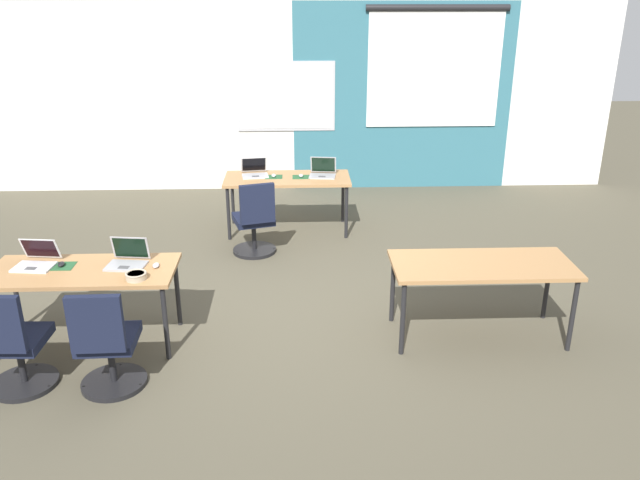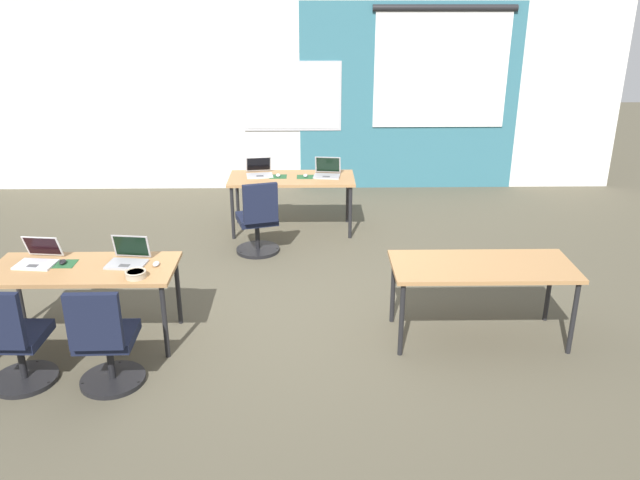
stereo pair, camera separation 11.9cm
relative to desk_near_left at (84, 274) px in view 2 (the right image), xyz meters
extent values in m
plane|color=#4C4738|center=(1.75, 0.60, -0.66)|extent=(24.00, 24.00, 0.00)
cube|color=silver|center=(1.75, 4.80, 0.74)|extent=(10.00, 0.20, 2.80)
cube|color=#336B7A|center=(3.50, 4.69, 0.74)|extent=(3.33, 0.01, 2.80)
cube|color=#B7B7BC|center=(1.73, 4.69, 0.78)|extent=(1.48, 0.02, 1.04)
cube|color=white|center=(1.73, 4.68, 0.78)|extent=(1.40, 0.02, 0.96)
cube|color=white|center=(3.95, 4.67, 1.15)|extent=(2.00, 0.02, 1.67)
cylinder|color=black|center=(3.95, 4.67, 2.04)|extent=(2.10, 0.10, 0.10)
cube|color=#A37547|center=(0.00, 0.00, 0.04)|extent=(1.60, 0.70, 0.04)
cylinder|color=black|center=(0.74, -0.30, -0.32)|extent=(0.04, 0.04, 0.68)
cylinder|color=black|center=(-0.74, 0.30, -0.32)|extent=(0.04, 0.04, 0.68)
cylinder|color=black|center=(0.74, 0.30, -0.32)|extent=(0.04, 0.04, 0.68)
cube|color=#A37547|center=(3.50, 0.00, 0.04)|extent=(1.60, 0.70, 0.04)
cylinder|color=black|center=(2.76, -0.30, -0.32)|extent=(0.04, 0.04, 0.68)
cylinder|color=black|center=(4.24, -0.30, -0.32)|extent=(0.04, 0.04, 0.68)
cylinder|color=black|center=(2.76, 0.30, -0.32)|extent=(0.04, 0.04, 0.68)
cylinder|color=black|center=(4.24, 0.30, -0.32)|extent=(0.04, 0.04, 0.68)
cube|color=#A37547|center=(1.75, 2.80, 0.04)|extent=(1.60, 0.70, 0.04)
cylinder|color=black|center=(1.01, 2.50, -0.32)|extent=(0.04, 0.04, 0.68)
cylinder|color=black|center=(2.49, 2.50, -0.32)|extent=(0.04, 0.04, 0.68)
cylinder|color=black|center=(1.01, 3.10, -0.32)|extent=(0.04, 0.04, 0.68)
cylinder|color=black|center=(2.49, 3.10, -0.32)|extent=(0.04, 0.04, 0.68)
cube|color=#9E9EA3|center=(2.20, 2.80, 0.07)|extent=(0.36, 0.27, 0.02)
cube|color=#4C4C4F|center=(2.19, 2.75, 0.08)|extent=(0.10, 0.07, 0.00)
cube|color=#9E9EA3|center=(2.22, 2.94, 0.18)|extent=(0.34, 0.10, 0.22)
cube|color=black|center=(2.22, 2.94, 0.19)|extent=(0.30, 0.09, 0.19)
cube|color=#23512D|center=(1.93, 2.80, 0.06)|extent=(0.22, 0.19, 0.00)
ellipsoid|color=#B2B2B7|center=(1.93, 2.80, 0.08)|extent=(0.06, 0.10, 0.03)
cube|color=silver|center=(-0.43, 0.05, 0.07)|extent=(0.35, 0.27, 0.02)
cube|color=#4C4C4F|center=(-0.43, 0.00, 0.08)|extent=(0.10, 0.07, 0.00)
cube|color=silver|center=(-0.41, 0.20, 0.18)|extent=(0.34, 0.13, 0.21)
cube|color=black|center=(-0.41, 0.20, 0.18)|extent=(0.30, 0.11, 0.18)
cube|color=#23512D|center=(-0.20, 0.07, 0.06)|extent=(0.22, 0.19, 0.00)
ellipsoid|color=black|center=(-0.20, 0.07, 0.08)|extent=(0.07, 0.11, 0.03)
cylinder|color=black|center=(-0.35, -0.66, -0.64)|extent=(0.52, 0.52, 0.04)
cylinder|color=black|center=(-0.35, -0.66, -0.45)|extent=(0.06, 0.06, 0.34)
cube|color=black|center=(-0.35, -0.66, -0.24)|extent=(0.45, 0.45, 0.08)
sphere|color=black|center=(-0.34, -0.42, -0.64)|extent=(0.04, 0.04, 0.04)
sphere|color=black|center=(-0.13, -0.74, -0.64)|extent=(0.04, 0.04, 0.04)
cube|color=#9E9EA3|center=(0.37, 0.04, 0.07)|extent=(0.36, 0.27, 0.02)
cube|color=#4C4C4F|center=(0.36, -0.01, 0.08)|extent=(0.10, 0.07, 0.00)
cube|color=#9E9EA3|center=(0.39, 0.18, 0.19)|extent=(0.33, 0.10, 0.22)
cube|color=black|center=(0.39, 0.17, 0.19)|extent=(0.30, 0.08, 0.19)
ellipsoid|color=#B2B2B7|center=(0.63, 0.03, 0.08)|extent=(0.06, 0.10, 0.03)
cylinder|color=black|center=(0.37, -0.68, -0.64)|extent=(0.52, 0.52, 0.04)
cylinder|color=black|center=(0.37, -0.68, -0.45)|extent=(0.06, 0.06, 0.34)
cube|color=black|center=(0.37, -0.68, -0.24)|extent=(0.45, 0.45, 0.08)
cube|color=black|center=(0.38, -0.93, 0.03)|extent=(0.40, 0.07, 0.46)
sphere|color=black|center=(0.37, -0.44, -0.64)|extent=(0.04, 0.04, 0.04)
sphere|color=black|center=(0.59, -0.74, -0.64)|extent=(0.04, 0.04, 0.04)
sphere|color=black|center=(0.15, -0.76, -0.64)|extent=(0.04, 0.04, 0.04)
cube|color=#B7B7BC|center=(1.34, 2.85, 0.07)|extent=(0.36, 0.27, 0.02)
cube|color=#4C4C4F|center=(1.35, 2.80, 0.08)|extent=(0.10, 0.07, 0.00)
cube|color=#B7B7BC|center=(1.32, 3.01, 0.18)|extent=(0.34, 0.14, 0.20)
cube|color=black|center=(1.32, 3.00, 0.18)|extent=(0.31, 0.12, 0.18)
cube|color=#23512D|center=(1.58, 2.82, 0.06)|extent=(0.22, 0.19, 0.00)
ellipsoid|color=silver|center=(1.58, 2.82, 0.08)|extent=(0.06, 0.10, 0.03)
cylinder|color=black|center=(1.35, 2.07, -0.64)|extent=(0.52, 0.52, 0.04)
cylinder|color=black|center=(1.35, 2.07, -0.45)|extent=(0.06, 0.06, 0.34)
cube|color=black|center=(1.35, 2.07, -0.24)|extent=(0.54, 0.54, 0.08)
cube|color=black|center=(1.42, 1.83, 0.03)|extent=(0.40, 0.17, 0.46)
sphere|color=black|center=(1.28, 2.30, -0.64)|extent=(0.04, 0.04, 0.04)
sphere|color=black|center=(1.58, 2.07, -0.64)|extent=(0.04, 0.04, 0.04)
sphere|color=black|center=(1.15, 1.94, -0.64)|extent=(0.04, 0.04, 0.04)
cylinder|color=tan|center=(0.52, -0.22, 0.09)|extent=(0.17, 0.17, 0.05)
torus|color=tan|center=(0.52, -0.22, 0.11)|extent=(0.18, 0.18, 0.02)
cylinder|color=#B26628|center=(0.52, -0.22, 0.11)|extent=(0.14, 0.14, 0.01)
camera|label=1|loc=(1.86, -5.16, 2.35)|focal=36.20mm
camera|label=2|loc=(1.98, -5.16, 2.35)|focal=36.20mm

